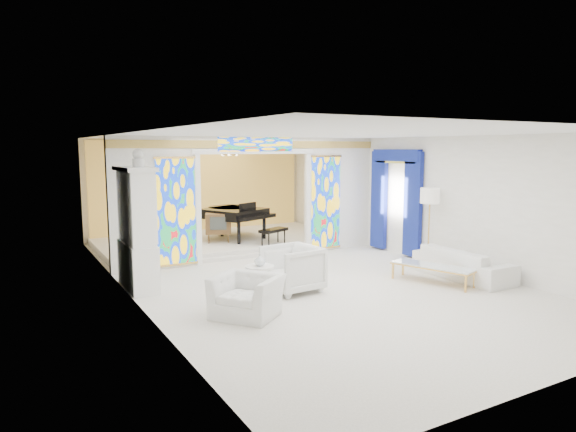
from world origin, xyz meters
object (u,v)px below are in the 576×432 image
china_cabinet (137,229)px  tv_console (218,223)px  armchair_left (247,296)px  grand_piano (235,213)px  armchair_right (292,269)px  sofa (463,263)px  coffee_table (433,267)px

china_cabinet → tv_console: size_ratio=3.37×
armchair_left → tv_console: 5.82m
grand_piano → tv_console: 0.82m
armchair_right → grand_piano: grand_piano is taller
armchair_left → grand_piano: grand_piano is taller
armchair_left → armchair_right: armchair_right is taller
grand_piano → tv_console: (-0.67, -0.42, -0.20)m
sofa → armchair_left: bearing=91.2°
armchair_left → coffee_table: (4.16, 0.02, 0.01)m
china_cabinet → armchair_right: china_cabinet is taller
armchair_left → china_cabinet: bearing=165.5°
china_cabinet → sofa: china_cabinet is taller
sofa → grand_piano: grand_piano is taller
china_cabinet → sofa: size_ratio=1.25×
armchair_right → grand_piano: size_ratio=0.33×
armchair_right → sofa: bearing=71.6°
armchair_right → tv_console: size_ratio=1.21×
sofa → coffee_table: 0.88m
armchair_left → coffee_table: bearing=52.4°
armchair_left → coffee_table: armchair_left is taller
armchair_left → grand_piano: (2.40, 5.98, 0.56)m
armchair_left → sofa: armchair_left is taller
coffee_table → tv_console: tv_console is taller
armchair_right → grand_piano: bearing=163.5°
grand_piano → china_cabinet: bearing=-159.6°
armchair_right → coffee_table: bearing=67.5°
china_cabinet → coffee_table: china_cabinet is taller
coffee_table → grand_piano: size_ratio=0.59×
armchair_right → china_cabinet: bearing=-129.5°
china_cabinet → coffee_table: size_ratio=1.55×
sofa → tv_console: (-3.31, 5.53, 0.38)m
coffee_table → grand_piano: bearing=106.5°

